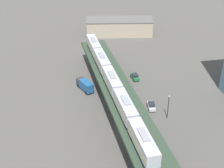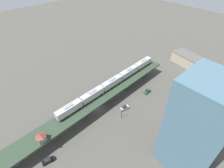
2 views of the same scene
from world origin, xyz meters
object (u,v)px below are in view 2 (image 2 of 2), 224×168
Objects in this scene: street_car_silver at (125,108)px; street_lamp at (122,112)px; office_tower at (197,127)px; subway_train at (112,82)px; delivery_truck at (120,79)px; street_car_black at (48,160)px; street_car_green at (147,91)px; signal_hut at (41,138)px; warehouse_building at (193,63)px.

street_lamp reaches higher than street_car_silver.
street_car_silver is at bearing 177.24° from office_tower.
subway_train reaches higher than delivery_truck.
street_car_black is 55.53m from delivery_truck.
street_car_green is 0.65× the size of street_lamp.
delivery_truck is at bearing 102.72° from signal_hut.
signal_hut is 34.06m from street_lamp.
street_car_green is at bearing 89.62° from street_car_black.
signal_hut is 0.73× the size of street_car_black.
street_car_silver is at bearing -93.76° from warehouse_building.
office_tower is (31.80, -1.54, 17.06)m from street_car_silver.
subway_train is 13.73m from street_car_silver.
warehouse_building reaches higher than delivery_truck.
warehouse_building is (14.69, 56.98, -5.79)m from subway_train.
subway_train is at bearing 170.99° from street_car_silver.
street_car_green is (10.73, 15.72, -8.26)m from subway_train.
warehouse_building is at bearing 84.52° from street_car_green.
delivery_truck is at bearing 140.72° from street_car_silver.
subway_train is 13.42× the size of street_car_black.
signal_hut is at bearing 162.24° from street_car_black.
delivery_truck is at bearing -114.71° from warehouse_building.
street_car_silver is at bearing 89.31° from street_car_black.
office_tower is at bearing -2.76° from street_car_silver.
street_car_green is 22.83m from street_lamp.
signal_hut is 38.88m from street_car_silver.
office_tower is at bearing -30.74° from street_car_green.
street_car_black is at bearing -90.38° from street_car_green.
delivery_truck is at bearing -167.59° from street_car_green.
street_car_black is at bearing -17.76° from signal_hut.
warehouse_building is at bearing 86.24° from street_car_silver.
delivery_truck is (-5.99, 12.04, -7.44)m from subway_train.
street_lamp reaches higher than street_car_green.
warehouse_building is (20.68, 44.94, 1.65)m from delivery_truck.
street_car_silver is at bearing -89.67° from street_car_green.
warehouse_building is at bearing 65.29° from delivery_truck.
signal_hut is (5.65, -39.51, -0.74)m from subway_train.
delivery_truck is at bearing 136.39° from street_lamp.
signal_hut reaches higher than delivery_truck.
street_car_green is at bearing 84.74° from signal_hut.
warehouse_building is (1.01, 63.67, -0.70)m from street_lamp.
subway_train is at bearing -63.55° from delivery_truck.
street_car_green is at bearing 90.33° from street_car_silver.
subway_train is 43.11m from street_car_black.
subway_train is 20.75m from street_car_green.
street_car_green is 17.14m from delivery_truck.
street_lamp is 63.69m from warehouse_building.
delivery_truck is 0.21× the size of office_tower.
subway_train reaches higher than street_car_green.
office_tower reaches higher than street_car_green.
street_lamp is at bearing -82.51° from street_car_green.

